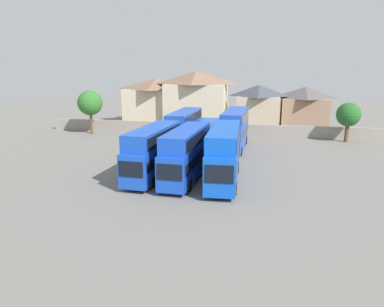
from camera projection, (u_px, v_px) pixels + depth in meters
ground at (212, 142)px, 51.08m from camera, size 140.00×140.00×0.00m
depot_boundary_wall at (218, 129)px, 56.46m from camera, size 56.00×0.50×1.80m
bus_1 at (153, 149)px, 34.28m from camera, size 3.11×10.38×4.82m
bus_2 at (186, 152)px, 33.40m from camera, size 2.97×10.34×4.81m
bus_3 at (224, 152)px, 32.73m from camera, size 3.01×10.93×5.05m
bus_4 at (184, 127)px, 46.87m from camera, size 2.93×10.67×4.81m
bus_5 at (207, 134)px, 46.61m from camera, size 3.36×12.06×3.26m
bus_6 at (235, 127)px, 46.20m from camera, size 2.98×10.94×5.00m
house_terrace_left at (157, 101)px, 67.25m from camera, size 11.39×8.19×8.36m
house_terrace_centre at (196, 99)px, 64.06m from camera, size 11.07×7.12×9.73m
house_terrace_right at (258, 106)px, 62.56m from camera, size 7.43×7.02×7.44m
house_terrace_far_right at (304, 107)px, 62.41m from camera, size 8.14×6.71×7.12m
tree_left_of_lot at (348, 115)px, 50.33m from camera, size 3.34×3.34×5.58m
tree_behind_wall at (90, 103)px, 56.43m from camera, size 3.88×3.88×6.86m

